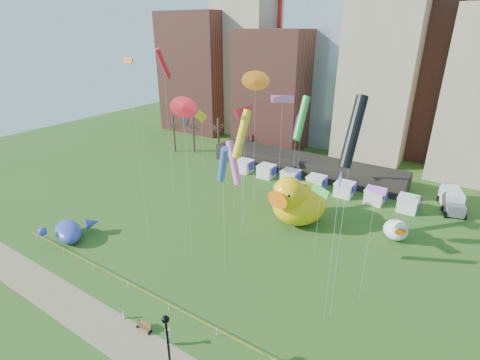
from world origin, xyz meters
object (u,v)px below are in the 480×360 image
Objects in this scene: small_duck at (396,229)px; seahorse_green at (304,196)px; park_bench at (145,326)px; whale_inflatable at (70,231)px; big_duck at (297,201)px; lamppost at (167,337)px; box_truck at (452,200)px; toddler at (124,315)px; seahorse_purple at (304,203)px; woman at (168,338)px.

seahorse_green reaches higher than small_duck.
whale_inflatable is at bearing 164.70° from park_bench.
big_duck is 6.63× the size of park_bench.
big_duck is 28.20m from lamppost.
seahorse_green is 1.03× the size of lamppost.
small_duck is 15.17m from box_truck.
toddler is (17.58, -5.93, -0.74)m from whale_inflatable.
toddler is (-7.18, -26.04, -3.15)m from seahorse_purple.
whale_inflatable is at bearing 167.81° from toddler.
lamppost is 0.81× the size of box_truck.
small_duck is 35.23m from toddler.
woman is at bearing 136.96° from lamppost.
seahorse_purple is 27.20m from toddler.
big_duck is at bearing 146.51° from seahorse_purple.
big_duck is at bearing -152.55° from box_truck.
park_bench is (-3.99, -26.89, -3.84)m from seahorse_green.
small_duck is at bearing 58.52° from woman.
lamppost is at bearing -74.92° from big_duck.
seahorse_purple is 24.84m from box_truck.
seahorse_purple is at bearing -150.30° from box_truck.
woman is at bearing -78.86° from big_duck.
woman reaches higher than toddler.
whale_inflatable is 4.28× the size of woman.
big_duck is 1.13m from seahorse_purple.
woman is at bearing -129.03° from box_truck.
small_duck reaches higher than whale_inflatable.
whale_inflatable is 1.00× the size of box_truck.
seahorse_purple is 27.85m from lamppost.
box_truck is 47.55m from woman.
seahorse_purple is (0.41, -0.93, -0.69)m from seahorse_green.
woman reaches higher than park_bench.
seahorse_green is (0.68, 0.62, 0.74)m from big_duck.
lamppost reaches higher than woman.
park_bench is 0.22× the size of box_truck.
woman is (-18.54, -43.79, -0.63)m from box_truck.
seahorse_purple is at bearing -71.76° from seahorse_green.
lamppost is at bearing -132.92° from small_duck.
seahorse_green is 28.80m from lamppost.
toddler is at bearing 5.06° from whale_inflatable.
toddler is at bearing -135.25° from box_truck.
park_bench is at bearing 7.66° from whale_inflatable.
box_truck is 50.16m from toddler.
seahorse_purple is 3.09× the size of woman.
big_duck is 26.48m from woman.
whale_inflatable is 8.49× the size of toddler.
park_bench is (-3.31, -26.27, -3.09)m from big_duck.
seahorse_purple is at bearing 91.35° from lamppost.
toddler is (-19.08, -29.60, -1.06)m from small_duck.
seahorse_green is 3.78× the size of park_bench.
seahorse_green is at bearing 80.68° from woman.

